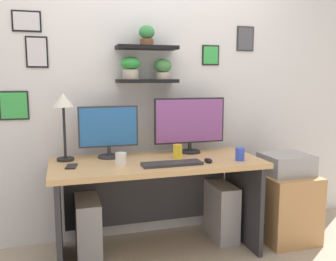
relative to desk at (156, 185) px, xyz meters
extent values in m
plane|color=tan|center=(0.00, -0.05, -0.54)|extent=(8.00, 8.00, 0.00)
cube|color=silver|center=(0.00, 0.39, 0.81)|extent=(4.40, 0.04, 2.70)
cube|color=black|center=(0.00, 0.27, 0.81)|extent=(0.50, 0.20, 0.03)
cube|color=black|center=(0.00, 0.27, 1.08)|extent=(0.50, 0.20, 0.03)
cylinder|color=#B2A899|center=(-0.14, 0.27, 0.87)|extent=(0.13, 0.13, 0.08)
ellipsoid|color=green|center=(-0.14, 0.27, 0.96)|extent=(0.16, 0.16, 0.10)
cylinder|color=#B2A899|center=(0.14, 0.27, 0.86)|extent=(0.13, 0.13, 0.06)
ellipsoid|color=#448447|center=(0.14, 0.27, 0.94)|extent=(0.15, 0.15, 0.11)
cylinder|color=brown|center=(0.00, 0.27, 1.13)|extent=(0.11, 0.11, 0.05)
ellipsoid|color=#378447|center=(0.00, 0.27, 1.21)|extent=(0.13, 0.13, 0.11)
cube|color=black|center=(-0.92, 0.36, 1.27)|extent=(0.21, 0.02, 0.16)
cube|color=silver|center=(-0.92, 0.35, 1.27)|extent=(0.19, 0.00, 0.13)
cube|color=#2D2D33|center=(0.94, 0.36, 1.19)|extent=(0.17, 0.02, 0.22)
cube|color=#4C4C56|center=(0.94, 0.35, 1.19)|extent=(0.14, 0.00, 0.20)
cube|color=black|center=(0.60, 0.36, 1.04)|extent=(0.16, 0.02, 0.18)
cube|color=green|center=(0.60, 0.35, 1.04)|extent=(0.14, 0.00, 0.15)
cube|color=black|center=(-0.85, 0.36, 1.04)|extent=(0.16, 0.02, 0.24)
cube|color=silver|center=(-0.85, 0.35, 1.04)|extent=(0.14, 0.00, 0.22)
cube|color=black|center=(-1.04, 0.36, 0.63)|extent=(0.22, 0.02, 0.23)
cube|color=green|center=(-1.04, 0.35, 0.63)|extent=(0.19, 0.00, 0.20)
cube|color=tan|center=(0.00, -0.05, 0.19)|extent=(1.60, 0.68, 0.04)
cube|color=#2D2D33|center=(-0.74, -0.05, -0.18)|extent=(0.04, 0.62, 0.71)
cube|color=#2D2D33|center=(0.74, -0.05, -0.18)|extent=(0.04, 0.62, 0.71)
cube|color=#2D2D33|center=(0.00, 0.25, -0.15)|extent=(1.40, 0.02, 0.50)
cylinder|color=#2D2D33|center=(-0.34, 0.16, 0.22)|extent=(0.18, 0.18, 0.02)
cylinder|color=#2D2D33|center=(-0.34, 0.16, 0.27)|extent=(0.03, 0.03, 0.08)
cube|color=#2D2D33|center=(-0.34, 0.17, 0.46)|extent=(0.47, 0.02, 0.32)
cube|color=#2866B2|center=(-0.34, 0.15, 0.46)|extent=(0.44, 0.00, 0.30)
cylinder|color=black|center=(0.34, 0.16, 0.22)|extent=(0.18, 0.18, 0.02)
cylinder|color=black|center=(0.34, 0.16, 0.27)|extent=(0.03, 0.03, 0.08)
cube|color=black|center=(0.34, 0.17, 0.48)|extent=(0.61, 0.02, 0.38)
cube|color=#8C4C99|center=(0.34, 0.15, 0.48)|extent=(0.59, 0.00, 0.36)
cube|color=#2D2D33|center=(0.06, -0.22, 0.22)|extent=(0.44, 0.14, 0.02)
ellipsoid|color=black|center=(0.35, -0.23, 0.23)|extent=(0.06, 0.09, 0.03)
cylinder|color=black|center=(-0.68, 0.15, 0.22)|extent=(0.13, 0.13, 0.02)
cylinder|color=black|center=(-0.68, 0.15, 0.43)|extent=(0.02, 0.02, 0.39)
cone|color=silver|center=(-0.68, 0.15, 0.67)|extent=(0.16, 0.16, 0.10)
cube|color=black|center=(-0.64, -0.08, 0.22)|extent=(0.09, 0.15, 0.01)
cylinder|color=white|center=(-0.29, -0.12, 0.26)|extent=(0.08, 0.08, 0.09)
cylinder|color=blue|center=(0.61, -0.23, 0.26)|extent=(0.07, 0.07, 0.10)
cylinder|color=yellow|center=(0.17, -0.02, 0.27)|extent=(0.07, 0.07, 0.11)
cube|color=tan|center=(1.11, -0.10, -0.25)|extent=(0.44, 0.50, 0.57)
cube|color=#9E9EA3|center=(1.11, -0.10, 0.12)|extent=(0.38, 0.34, 0.17)
cube|color=#99999E|center=(-0.53, 0.03, -0.31)|extent=(0.18, 0.40, 0.47)
cube|color=#99999E|center=(0.60, 0.06, -0.30)|extent=(0.18, 0.40, 0.48)
camera|label=1|loc=(-0.69, -2.67, 0.84)|focal=38.56mm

